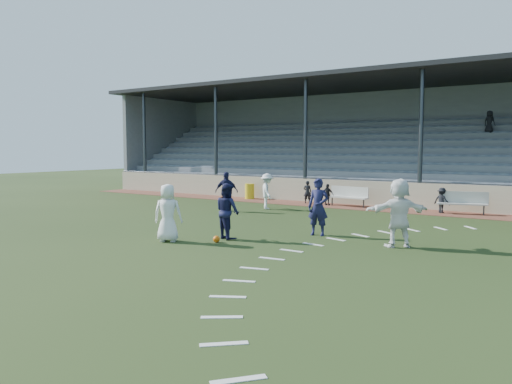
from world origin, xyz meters
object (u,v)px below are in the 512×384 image
Objects in this scene: bench_left at (349,195)px; player_white_lead at (168,213)px; football at (216,239)px; bench_right at (463,201)px; trash_bin at (250,191)px; player_navy_lead at (318,207)px.

player_white_lead reaches higher than bench_left.
bench_right is at bearing 66.52° from football.
player_white_lead is at bearing -152.79° from football.
player_white_lead is at bearing -66.45° from trash_bin.
football is at bearing 178.73° from player_white_lead.
bench_right reaches higher than trash_bin.
trash_bin reaches higher than football.
bench_left is 1.17× the size of player_white_lead.
player_navy_lead is at bearing -124.17° from bench_right.
player_white_lead is (-6.04, -11.56, 0.29)m from bench_right.
player_navy_lead is at bearing -67.55° from bench_left.
player_white_lead is at bearing -142.48° from player_navy_lead.
player_navy_lead reaches higher than football.
bench_left is 11.51m from player_white_lead.
trash_bin is 4.08× the size of football.
bench_left is at bearing -122.85° from player_white_lead.
trash_bin is 11.85m from player_navy_lead.
player_navy_lead is at bearing 54.89° from football.
trash_bin is (-11.18, 0.23, -0.15)m from bench_right.
bench_right is at bearing -146.08° from player_white_lead.
football is at bearing -134.21° from player_navy_lead.
player_navy_lead is (3.28, 3.46, 0.05)m from player_white_lead.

